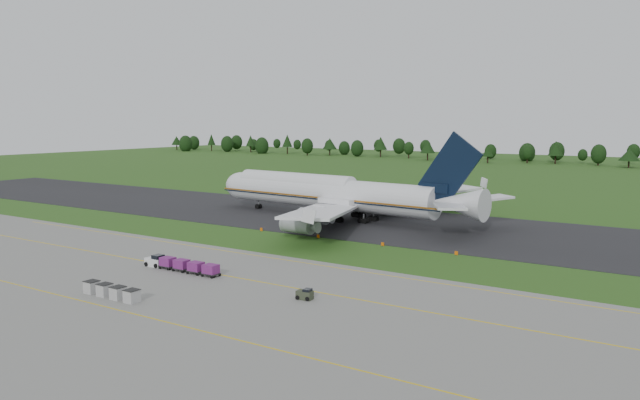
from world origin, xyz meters
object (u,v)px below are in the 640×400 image
Objects in this scene: baggage_train at (180,265)px; aircraft at (332,193)px; utility_cart at (305,295)px; uld_row at (111,291)px; edge_markers at (349,240)px.

aircraft is at bearing 98.15° from baggage_train.
aircraft is 34.01× the size of utility_cart.
uld_row is at bearing -148.69° from utility_cart.
edge_markers is (-13.21, 32.86, -0.28)m from utility_cart.
edge_markers is (9.10, 30.92, -0.65)m from baggage_train.
baggage_train is 1.52× the size of uld_row.
utility_cart is (22.31, -1.94, -0.36)m from baggage_train.
baggage_train reaches higher than uld_row.
aircraft reaches higher than uld_row.
edge_markers is at bearing -51.45° from aircraft.
utility_cart reaches higher than edge_markers.
aircraft is at bearing 128.55° from edge_markers.
baggage_train is 6.72× the size of utility_cart.
edge_markers is (16.49, -20.70, -5.09)m from aircraft.
aircraft is 26.96m from edge_markers.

